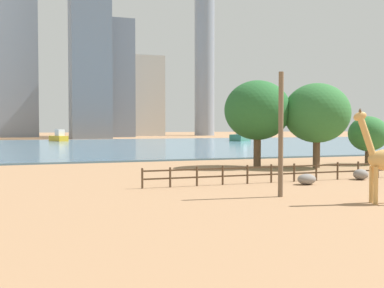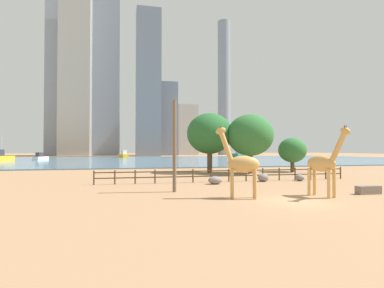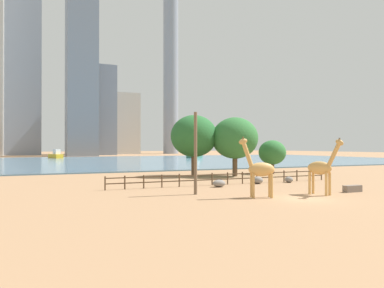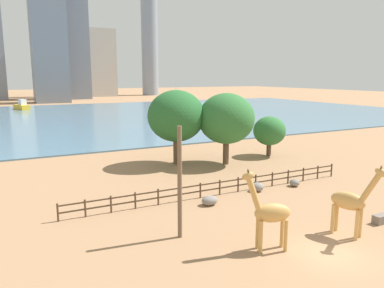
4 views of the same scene
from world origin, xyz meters
TOP-DOWN VIEW (x-y plane):
  - ground_plane at (0.00, 80.00)m, footprint 400.00×400.00m
  - harbor_water at (0.00, 77.00)m, footprint 180.00×86.00m
  - utility_pole at (-6.56, 5.92)m, footprint 0.28×0.28m
  - boulder_near_fence at (3.42, 11.36)m, footprint 1.11×1.05m
  - boulder_small at (-2.02, 10.18)m, footprint 1.33×0.98m
  - enclosure_fence at (-0.00, 12.00)m, footprint 26.13×0.14m
  - tree_left_large at (6.40, 21.31)m, footprint 6.30×6.30m
  - tree_center_broad at (1.39, 23.84)m, footprint 6.39×6.39m
  - tree_right_tall at (13.57, 22.66)m, footprint 4.01×4.01m
  - boat_tug at (32.80, 92.51)m, footprint 7.86×7.99m
  - boat_barge at (-10.73, 105.88)m, footprint 4.36×7.03m
  - skyline_tower_needle at (53.26, 169.49)m, footprint 8.24×8.24m
  - skyline_tower_glass at (12.16, 156.88)m, footprint 13.75×15.72m
  - skyline_block_left at (28.58, 169.95)m, footprint 12.46×10.04m
  - skyline_block_right at (1.23, 135.33)m, footprint 12.15×10.97m
  - skyline_tower_short at (-22.04, 166.15)m, footprint 17.67×15.92m

SIDE VIEW (x-z plane):
  - ground_plane at x=0.00m, z-range 0.00..0.00m
  - harbor_water at x=0.00m, z-range 0.00..0.20m
  - boulder_small at x=-2.02m, z-range 0.00..0.74m
  - boulder_near_fence at x=3.42m, z-range 0.00..0.79m
  - enclosure_fence at x=0.00m, z-range 0.10..1.40m
  - boat_barge at x=-10.73m, z-range -0.27..2.64m
  - boat_tug at x=32.80m, z-range -2.27..5.14m
  - tree_right_tall at x=13.57m, z-range 0.66..5.63m
  - utility_pole at x=-6.56m, z-range 0.00..7.00m
  - tree_left_large at x=6.40m, z-range 1.17..9.21m
  - tree_center_broad at x=1.39m, z-range 1.29..9.66m
  - skyline_block_left at x=28.58m, z-range 0.00..31.66m
  - skyline_tower_glass at x=12.16m, z-range 0.00..41.69m
  - skyline_block_right at x=1.23m, z-range 0.00..73.85m
  - skyline_tower_needle at x=53.26m, z-range 0.00..87.81m
  - skyline_tower_short at x=-22.04m, z-range 0.00..96.85m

